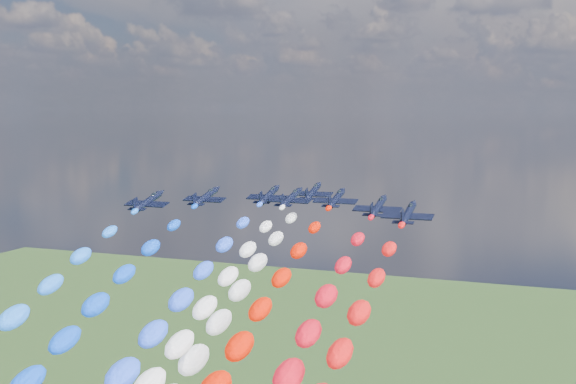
% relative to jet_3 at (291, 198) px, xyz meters
% --- Properties ---
extents(jet_0, '(10.09, 13.49, 6.13)m').
position_rel_jet_3_xyz_m(jet_0, '(-25.66, -16.82, 0.00)').
color(jet_0, black).
extents(jet_1, '(10.41, 13.72, 6.13)m').
position_rel_jet_3_xyz_m(jet_1, '(-18.21, -4.99, 0.00)').
color(jet_1, black).
extents(jet_2, '(9.62, 13.16, 6.13)m').
position_rel_jet_3_xyz_m(jet_2, '(-6.52, 3.17, 0.00)').
color(jet_2, black).
extents(jet_3, '(10.37, 13.69, 6.13)m').
position_rel_jet_3_xyz_m(jet_3, '(0.00, 0.00, 0.00)').
color(jet_3, black).
extents(jet_4, '(9.85, 13.32, 6.13)m').
position_rel_jet_3_xyz_m(jet_4, '(0.34, 13.53, 0.00)').
color(jet_4, black).
extents(jet_5, '(9.58, 13.13, 6.13)m').
position_rel_jet_3_xyz_m(jet_5, '(9.58, 2.31, 0.00)').
color(jet_5, black).
extents(jet_6, '(9.70, 13.21, 6.13)m').
position_rel_jet_3_xyz_m(jet_6, '(21.51, -7.99, 0.00)').
color(jet_6, black).
extents(jet_7, '(9.57, 13.12, 6.13)m').
position_rel_jet_3_xyz_m(jet_7, '(29.22, -15.76, 0.00)').
color(jet_7, black).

